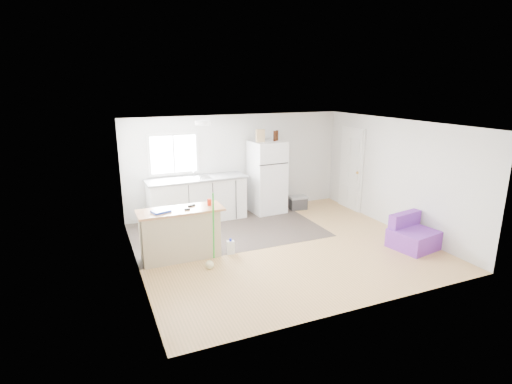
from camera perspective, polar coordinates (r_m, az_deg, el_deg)
room at (r=7.64m, az=3.84°, el=0.68°), size 5.51×5.01×2.41m
vinyl_zone at (r=8.83m, az=-4.22°, el=-5.43°), size 4.05×2.50×0.00m
window at (r=9.38m, az=-11.69°, el=5.33°), size 1.18×0.06×0.98m
interior_door at (r=10.38m, az=13.43°, el=3.16°), size 0.11×0.92×2.10m
ceiling_fixture at (r=8.11m, az=-7.65°, el=9.77°), size 0.30×0.30×0.07m
kitchen_cabinets at (r=9.38m, az=-8.38°, el=-0.98°), size 2.31×0.78×1.32m
peninsula at (r=7.42m, az=-10.76°, el=-5.87°), size 1.53×0.59×0.94m
refrigerator at (r=9.84m, az=1.61°, el=2.14°), size 0.83×0.79×1.77m
cooler at (r=10.26m, az=6.00°, el=-1.49°), size 0.48×0.35×0.34m
purple_seat at (r=8.42m, az=21.41°, el=-5.86°), size 0.90×0.87×0.64m
cleaner_jug at (r=7.61m, az=-3.65°, el=-7.87°), size 0.15×0.12×0.30m
mop at (r=7.07m, az=-6.50°, el=-8.93°), size 0.26×0.38×1.38m
red_cup at (r=7.41m, az=-6.69°, el=-1.45°), size 0.10×0.10×0.12m
blue_tray at (r=7.18m, az=-13.42°, el=-2.69°), size 0.35×0.30×0.04m
tool_a at (r=7.41m, az=-9.20°, el=-1.90°), size 0.15×0.10×0.03m
tool_b at (r=7.21m, az=-9.82°, el=-2.45°), size 0.10×0.05×0.03m
cardboard_box at (r=9.51m, az=0.62°, el=8.04°), size 0.21×0.13×0.30m
bottle_left at (r=9.68m, az=2.68°, el=8.00°), size 0.07×0.07×0.25m
bottle_right at (r=9.79m, az=3.01°, el=8.08°), size 0.08×0.08×0.25m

